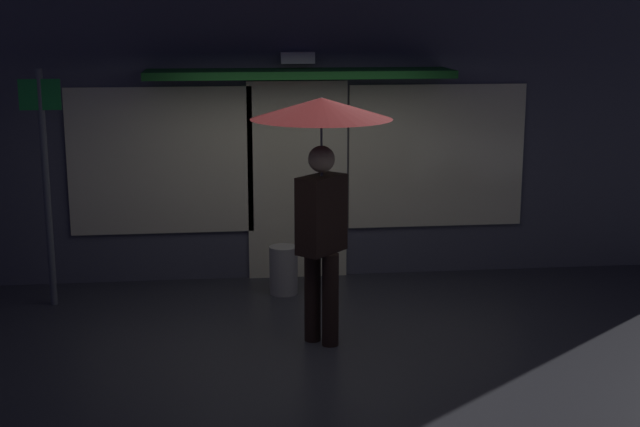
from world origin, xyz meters
The scene contains 5 objects.
ground_plane centered at (0.00, 0.00, 0.00)m, with size 18.00×18.00×0.00m, color #2D2D33.
building_facade centered at (0.00, 2.34, 2.12)m, with size 10.74×1.00×4.27m.
person_with_umbrella centered at (0.02, 0.08, 1.77)m, with size 1.23×1.23×2.21m.
street_sign_post centered at (-2.57, 1.46, 1.36)m, with size 0.40×0.07×2.39m.
sidewalk_bollard centered at (-0.21, 1.58, 0.26)m, with size 0.30×0.30×0.51m, color #9E998E.
Camera 1 is at (-0.85, -7.52, 2.92)m, focal length 50.24 mm.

